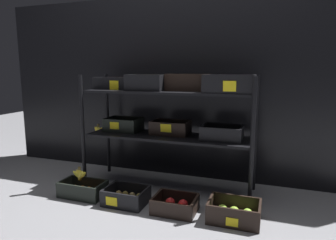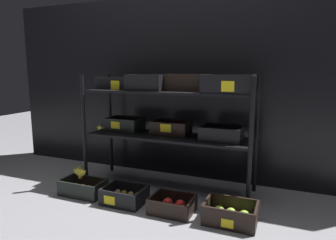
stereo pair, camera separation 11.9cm
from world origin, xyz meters
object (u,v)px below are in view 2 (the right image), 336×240
Objects in this scene: crate_ground_tangerine at (83,189)px; banana_bunch_loose at (80,173)px; crate_ground_kiwi at (125,197)px; crate_ground_apple_red at (172,206)px; display_rack at (168,109)px; crate_ground_apple_green at (230,215)px.

crate_ground_tangerine is 2.54× the size of banana_bunch_loose.
crate_ground_kiwi is 1.03× the size of crate_ground_apple_red.
crate_ground_tangerine is (-0.60, -0.41, -0.65)m from display_rack.
crate_ground_apple_green is at bearing 0.20° from crate_ground_kiwi.
crate_ground_apple_green reaches higher than crate_ground_kiwi.
crate_ground_tangerine is at bearing -145.64° from display_rack.
banana_bunch_loose is (-0.42, 0.01, 0.13)m from crate_ground_kiwi.
crate_ground_kiwi is (-0.20, -0.41, -0.65)m from display_rack.
banana_bunch_loose is at bearing 179.73° from crate_ground_apple_green.
display_rack is 0.80m from crate_ground_apple_red.
crate_ground_apple_green reaches higher than crate_ground_apple_red.
crate_ground_kiwi is (0.40, -0.01, 0.00)m from crate_ground_tangerine.
display_rack reaches higher than crate_ground_tangerine.
display_rack is 4.37× the size of crate_ground_apple_green.
display_rack is at bearing 34.36° from crate_ground_tangerine.
crate_ground_kiwi is at bearing -1.17° from banana_bunch_loose.
display_rack reaches higher than crate_ground_kiwi.
crate_ground_tangerine is 1.22m from crate_ground_apple_green.
crate_ground_tangerine and crate_ground_kiwi have the same top height.
crate_ground_tangerine is at bearing 179.12° from crate_ground_kiwi.
crate_ground_tangerine is at bearing 179.84° from crate_ground_apple_green.
crate_ground_tangerine reaches higher than crate_ground_apple_red.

